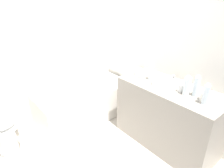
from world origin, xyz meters
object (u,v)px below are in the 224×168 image
Objects in this scene: water_bottle_0 at (187,86)px; water_bottle_3 at (196,86)px; toilet at (2,125)px; drinking_glass_0 at (181,88)px; sink_basin at (164,83)px; drinking_glass_1 at (203,96)px; water_bottle_1 at (151,73)px; drinking_glass_2 at (142,75)px; bathtub at (84,102)px; sink_faucet at (173,78)px; drinking_glass_3 at (138,72)px; water_bottle_2 at (206,95)px.

water_bottle_3 is (0.06, -0.07, 0.01)m from water_bottle_0.
water_bottle_0 is at bearing 52.42° from toilet.
water_bottle_3 reaches higher than toilet.
drinking_glass_0 is at bearing 73.54° from water_bottle_0.
toilet is 2.03m from sink_basin.
water_bottle_0 is at bearing 99.02° from drinking_glass_1.
water_bottle_1 is 0.12m from drinking_glass_2.
sink_basin is 0.23m from drinking_glass_0.
bathtub reaches higher than toilet.
drinking_glass_3 is (-0.19, 0.42, 0.01)m from sink_faucet.
water_bottle_0 is at bearing -92.88° from water_bottle_1.
sink_faucet is at bearing -49.43° from water_bottle_1.
water_bottle_1 is 2.44× the size of drinking_glass_0.
sink_faucet is 0.38m from water_bottle_0.
water_bottle_3 reaches higher than drinking_glass_0.
water_bottle_1 is at bearing -87.18° from drinking_glass_3.
water_bottle_1 is at bearing 85.10° from water_bottle_2.
water_bottle_1 is at bearing 92.95° from water_bottle_3.
drinking_glass_2 reaches higher than sink_basin.
sink_basin is (0.48, -1.09, 0.57)m from bathtub.
toilet is (-1.16, 0.01, 0.10)m from bathtub.
water_bottle_1 is at bearing 89.78° from drinking_glass_0.
sink_faucet is at bearing 62.45° from toilet.
water_bottle_1 is (0.48, -0.88, 0.64)m from bathtub.
sink_basin is 1.35× the size of water_bottle_2.
drinking_glass_2 is at bearing 129.24° from sink_faucet.
drinking_glass_1 is 1.01× the size of drinking_glass_2.
water_bottle_3 is at bearing 74.85° from drinking_glass_1.
water_bottle_0 is 2.39× the size of drinking_glass_2.
sink_faucet is at bearing -58.89° from bathtub.
bathtub is at bearing 113.78° from sink_basin.
drinking_glass_2 reaches higher than sink_faucet.
drinking_glass_0 is (-0.18, -0.23, 0.00)m from sink_faucet.
bathtub is 7.31× the size of water_bottle_1.
drinking_glass_0 is at bearing -89.25° from drinking_glass_3.
bathtub is 1.02m from drinking_glass_3.
bathtub is 4.75× the size of sink_basin.
drinking_glass_2 is (1.57, -0.80, 0.49)m from toilet.
bathtub is 1.16m from toilet.
bathtub is at bearing 118.48° from water_bottle_1.
toilet is 4.88× the size of sink_faucet.
water_bottle_2 reaches higher than toilet.
water_bottle_1 is 0.70m from drinking_glass_1.
water_bottle_2 is 2.78× the size of drinking_glass_0.
toilet is 1.83m from drinking_glass_3.
drinking_glass_0 is (0.06, 0.31, -0.07)m from water_bottle_2.
water_bottle_1 is 0.88× the size of water_bottle_2.
drinking_glass_3 is (-0.01, 0.20, -0.04)m from water_bottle_1.
drinking_glass_2 is (-0.04, 0.61, -0.06)m from water_bottle_0.
sink_basin is 0.32m from water_bottle_0.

